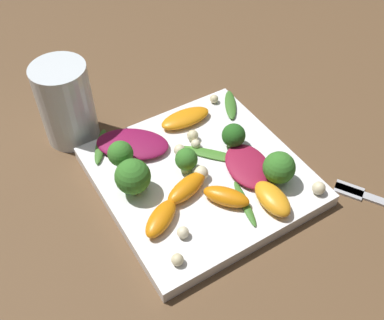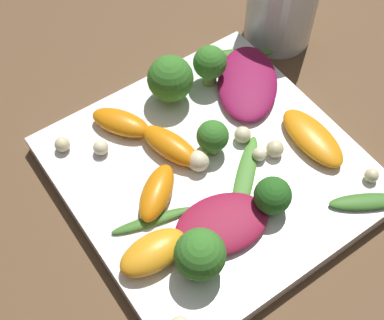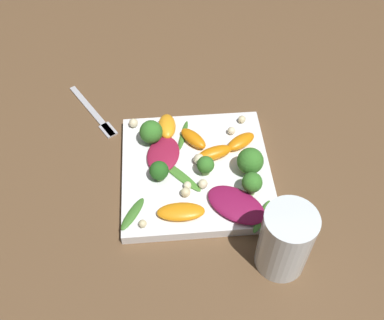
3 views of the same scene
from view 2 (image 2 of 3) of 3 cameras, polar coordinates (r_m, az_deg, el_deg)
name	(u,v)px [view 2 (image 2 of 3)]	position (r m, az deg, el deg)	size (l,w,h in m)	color
ground_plane	(211,177)	(0.49, 2.06, -1.82)	(2.40, 2.40, 0.00)	brown
plate	(211,171)	(0.48, 2.09, -1.23)	(0.24, 0.24, 0.02)	white
radicchio_leaf_0	(222,224)	(0.44, 3.20, -6.80)	(0.09, 0.07, 0.01)	maroon
radicchio_leaf_1	(248,82)	(0.52, 5.94, 8.23)	(0.11, 0.11, 0.01)	maroon
orange_segment_0	(121,123)	(0.49, -7.61, 3.97)	(0.05, 0.06, 0.02)	orange
orange_segment_1	(170,146)	(0.47, -2.32, 1.52)	(0.04, 0.07, 0.02)	orange
orange_segment_2	(155,190)	(0.45, -3.97, -3.24)	(0.06, 0.05, 0.02)	orange
orange_segment_3	(153,252)	(0.42, -4.17, -9.81)	(0.06, 0.03, 0.02)	orange
orange_segment_4	(312,138)	(0.49, 12.73, 2.35)	(0.03, 0.07, 0.02)	orange
broccoli_floret_0	(200,255)	(0.40, 0.87, -10.06)	(0.04, 0.04, 0.05)	#84AD5B
broccoli_floret_1	(213,137)	(0.47, 2.22, 2.46)	(0.03, 0.03, 0.03)	#7A9E51
broccoli_floret_2	(170,79)	(0.50, -2.32, 8.62)	(0.04, 0.04, 0.05)	#84AD5B
broccoli_floret_3	(210,64)	(0.51, 1.92, 10.23)	(0.03, 0.03, 0.04)	#7A9E51
broccoli_floret_4	(273,196)	(0.44, 8.59, -3.83)	(0.03, 0.03, 0.03)	#7A9E51
arugula_sprig_0	(242,54)	(0.55, 5.34, 11.24)	(0.06, 0.04, 0.01)	#3D7528
arugula_sprig_1	(366,202)	(0.47, 18.09, -4.25)	(0.06, 0.05, 0.01)	#3D7528
arugula_sprig_2	(152,220)	(0.44, -4.24, -6.44)	(0.07, 0.03, 0.00)	#3D7528
arugula_sprig_3	(245,179)	(0.46, 5.63, -2.08)	(0.08, 0.07, 0.00)	#47842D
macadamia_nut_0	(62,144)	(0.49, -13.66, 1.63)	(0.01, 0.01, 0.01)	beige
macadamia_nut_1	(372,175)	(0.48, 18.61, -1.56)	(0.01, 0.01, 0.01)	beige
macadamia_nut_2	(101,148)	(0.48, -9.71, 1.32)	(0.01, 0.01, 0.01)	beige
macadamia_nut_3	(275,149)	(0.48, 8.84, 1.20)	(0.02, 0.02, 0.02)	beige
macadamia_nut_5	(199,161)	(0.46, 0.71, -0.10)	(0.02, 0.02, 0.02)	beige
macadamia_nut_6	(259,154)	(0.47, 7.21, 0.61)	(0.01, 0.01, 0.01)	beige
macadamia_nut_7	(243,135)	(0.48, 5.42, 2.70)	(0.02, 0.02, 0.02)	beige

